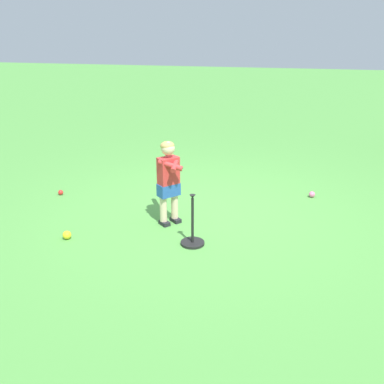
% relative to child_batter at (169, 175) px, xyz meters
% --- Properties ---
extents(ground_plane, '(40.00, 40.00, 0.00)m').
position_rel_child_batter_xyz_m(ground_plane, '(-0.41, 0.37, -0.65)').
color(ground_plane, '#519942').
extents(child_batter, '(0.58, 0.37, 1.08)m').
position_rel_child_batter_xyz_m(child_batter, '(0.00, 0.00, 0.00)').
color(child_batter, '#232328').
rests_on(child_batter, ground).
extents(play_ball_behind_batter, '(0.08, 0.08, 0.08)m').
position_rel_child_batter_xyz_m(play_ball_behind_batter, '(-0.62, -1.85, -0.61)').
color(play_ball_behind_batter, red).
rests_on(play_ball_behind_batter, ground).
extents(play_ball_midfield, '(0.10, 0.10, 0.10)m').
position_rel_child_batter_xyz_m(play_ball_midfield, '(0.70, -1.08, -0.60)').
color(play_ball_midfield, yellow).
rests_on(play_ball_midfield, ground).
extents(play_ball_by_bucket, '(0.09, 0.09, 0.09)m').
position_rel_child_batter_xyz_m(play_ball_by_bucket, '(-1.30, 1.83, -0.61)').
color(play_ball_by_bucket, pink).
rests_on(play_ball_by_bucket, ground).
extents(batting_tee, '(0.28, 0.28, 0.62)m').
position_rel_child_batter_xyz_m(batting_tee, '(0.52, 0.41, -0.55)').
color(batting_tee, black).
rests_on(batting_tee, ground).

